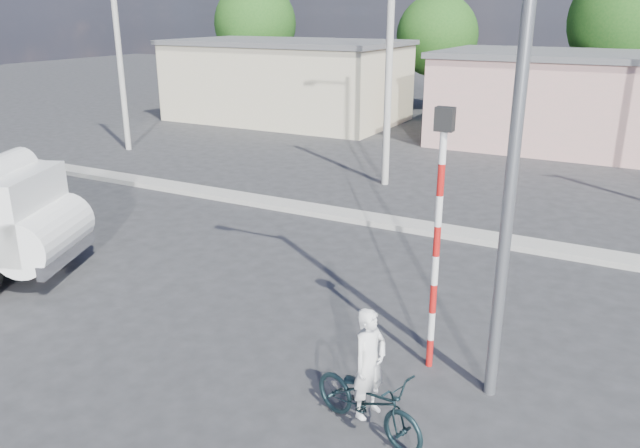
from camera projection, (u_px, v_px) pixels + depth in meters
The scene contains 9 objects.
ground_plane at pixel (223, 359), 10.76m from camera, with size 120.00×120.00×0.00m, color #29292C.
median at pixel (396, 223), 17.40m from camera, with size 40.00×0.80×0.16m, color #99968E.
bicycle at pixel (368, 400), 8.76m from camera, with size 0.67×1.93×1.01m, color black.
cyclist at pixel (369, 382), 8.67m from camera, with size 0.59×0.39×1.61m, color white.
traffic_pole at pixel (438, 221), 9.73m from camera, with size 0.28×0.18×4.36m.
streetlight at pixel (510, 69), 8.29m from camera, with size 2.34×0.22×9.00m.
building_row at pixel (537, 95), 27.89m from camera, with size 37.80×7.30×4.44m.
tree_row at pixel (622, 26), 31.14m from camera, with size 43.62×7.43×8.42m.
utility_poles at pixel (558, 71), 17.97m from camera, with size 35.40×0.24×8.00m.
Camera 1 is at (5.95, -7.50, 5.70)m, focal length 35.00 mm.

